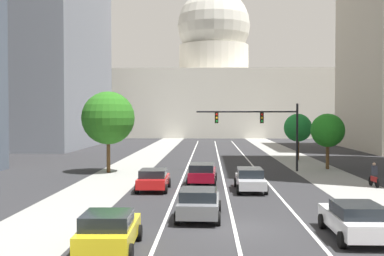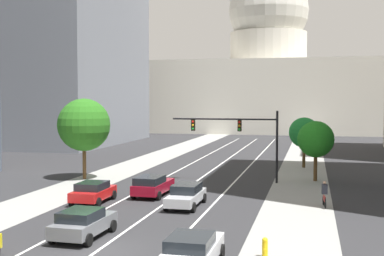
% 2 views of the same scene
% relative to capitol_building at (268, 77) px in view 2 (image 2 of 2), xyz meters
% --- Properties ---
extents(ground_plane, '(400.00, 400.00, 0.00)m').
position_rel_capitol_building_xyz_m(ground_plane, '(0.00, -52.61, -11.90)').
color(ground_plane, '#2B2B2D').
extents(sidewalk_left, '(4.55, 130.00, 0.01)m').
position_rel_capitol_building_xyz_m(sidewalk_left, '(-8.73, -57.61, -11.89)').
color(sidewalk_left, gray).
rests_on(sidewalk_left, ground).
extents(sidewalk_right, '(4.55, 130.00, 0.01)m').
position_rel_capitol_building_xyz_m(sidewalk_right, '(8.73, -57.61, -11.89)').
color(sidewalk_right, gray).
rests_on(sidewalk_right, ground).
extents(lane_stripe_left, '(0.16, 90.00, 0.01)m').
position_rel_capitol_building_xyz_m(lane_stripe_left, '(-3.23, -67.61, -11.89)').
color(lane_stripe_left, white).
rests_on(lane_stripe_left, ground).
extents(lane_stripe_center, '(0.16, 90.00, 0.01)m').
position_rel_capitol_building_xyz_m(lane_stripe_center, '(0.00, -67.61, -11.89)').
color(lane_stripe_center, white).
rests_on(lane_stripe_center, ground).
extents(lane_stripe_right, '(0.16, 90.00, 0.01)m').
position_rel_capitol_building_xyz_m(lane_stripe_right, '(3.23, -67.61, -11.89)').
color(lane_stripe_right, white).
rests_on(lane_stripe_right, ground).
extents(office_tower_far_left, '(21.00, 30.85, 34.41)m').
position_rel_capitol_building_xyz_m(office_tower_far_left, '(-30.11, -38.01, 5.34)').
color(office_tower_far_left, gray).
rests_on(office_tower_far_left, ground).
extents(capitol_building, '(52.63, 25.25, 36.29)m').
position_rel_capitol_building_xyz_m(capitol_building, '(0.00, 0.00, 0.00)').
color(capitol_building, beige).
rests_on(capitol_building, ground).
extents(car_silver, '(1.99, 4.71, 1.48)m').
position_rel_capitol_building_xyz_m(car_silver, '(1.62, -82.04, -11.12)').
color(car_silver, '#B2B5BA').
rests_on(car_silver, ground).
extents(car_crimson, '(2.20, 4.56, 1.54)m').
position_rel_capitol_building_xyz_m(car_crimson, '(-1.62, -79.11, -11.09)').
color(car_crimson, maroon).
rests_on(car_crimson, ground).
extents(car_white, '(2.10, 4.63, 1.48)m').
position_rel_capitol_building_xyz_m(car_white, '(4.84, -94.13, -11.12)').
color(car_white, silver).
rests_on(car_white, ground).
extents(car_gray, '(2.23, 4.25, 1.49)m').
position_rel_capitol_building_xyz_m(car_gray, '(-1.62, -90.73, -11.12)').
color(car_gray, slate).
rests_on(car_gray, ground).
extents(car_red, '(2.10, 4.02, 1.43)m').
position_rel_capitol_building_xyz_m(car_red, '(-4.84, -82.27, -11.14)').
color(car_red, red).
rests_on(car_red, ground).
extents(traffic_signal_mast, '(9.12, 0.39, 6.07)m').
position_rel_capitol_building_xyz_m(traffic_signal_mast, '(3.73, -71.06, -7.62)').
color(traffic_signal_mast, black).
rests_on(traffic_signal_mast, ground).
extents(fire_hydrant, '(0.26, 0.35, 0.91)m').
position_rel_capitol_building_xyz_m(fire_hydrant, '(7.64, -91.89, -11.43)').
color(fire_hydrant, yellow).
rests_on(fire_hydrant, ground).
extents(cyclist, '(0.38, 1.70, 1.72)m').
position_rel_capitol_building_xyz_m(cyclist, '(10.45, -80.16, -11.05)').
color(cyclist, black).
rests_on(cyclist, ground).
extents(street_tree_near_right, '(3.13, 3.13, 5.19)m').
position_rel_capitol_building_xyz_m(street_tree_near_right, '(8.81, -60.41, -8.29)').
color(street_tree_near_right, '#51381E').
rests_on(street_tree_near_right, ground).
extents(street_tree_mid_left, '(4.63, 4.63, 7.11)m').
position_rel_capitol_building_xyz_m(street_tree_mid_left, '(-9.93, -72.67, -7.11)').
color(street_tree_mid_left, '#51381E').
rests_on(street_tree_mid_left, ground).
extents(street_tree_mid_right, '(3.13, 3.13, 5.18)m').
position_rel_capitol_building_xyz_m(street_tree_mid_right, '(9.93, -69.22, -8.30)').
color(street_tree_mid_right, '#51381E').
rests_on(street_tree_mid_right, ground).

